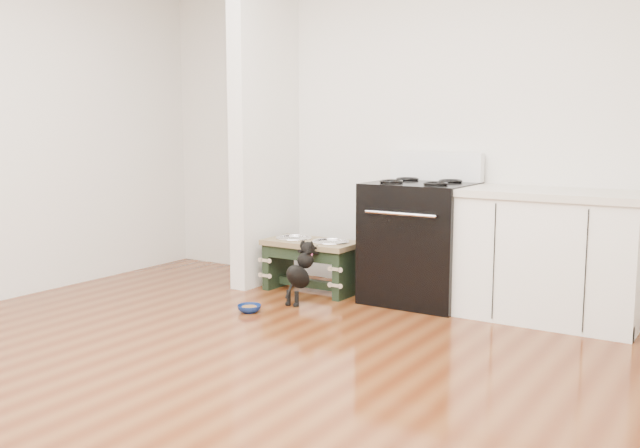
{
  "coord_description": "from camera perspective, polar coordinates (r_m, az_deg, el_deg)",
  "views": [
    {
      "loc": [
        2.5,
        -2.78,
        1.36
      ],
      "look_at": [
        -0.33,
        1.65,
        0.62
      ],
      "focal_mm": 40.0,
      "sensor_mm": 36.0,
      "label": 1
    }
  ],
  "objects": [
    {
      "name": "ground",
      "position": [
        3.98,
        -8.99,
        -12.09
      ],
      "size": [
        5.0,
        5.0,
        0.0
      ],
      "primitive_type": "plane",
      "color": "#4F220E",
      "rests_on": "ground"
    },
    {
      "name": "room_shell",
      "position": [
        3.75,
        -9.54,
        11.87
      ],
      "size": [
        5.0,
        5.0,
        5.0
      ],
      "color": "silver",
      "rests_on": "ground"
    },
    {
      "name": "partition_wall",
      "position": [
        6.11,
        -4.42,
        7.88
      ],
      "size": [
        0.15,
        0.8,
        2.7
      ],
      "primitive_type": "cube",
      "color": "silver",
      "rests_on": "ground"
    },
    {
      "name": "oven_range",
      "position": [
        5.5,
        8.01,
        -1.31
      ],
      "size": [
        0.76,
        0.69,
        1.14
      ],
      "color": "black",
      "rests_on": "ground"
    },
    {
      "name": "cabinet_run",
      "position": [
        5.2,
        17.96,
        -2.44
      ],
      "size": [
        1.24,
        0.64,
        0.91
      ],
      "color": "white",
      "rests_on": "ground"
    },
    {
      "name": "dog_feeder",
      "position": [
        5.8,
        -0.69,
        -2.52
      ],
      "size": [
        0.77,
        0.41,
        0.44
      ],
      "color": "black",
      "rests_on": "ground"
    },
    {
      "name": "puppy",
      "position": [
        5.44,
        -1.53,
        -3.69
      ],
      "size": [
        0.14,
        0.4,
        0.47
      ],
      "color": "black",
      "rests_on": "ground"
    },
    {
      "name": "floor_bowl",
      "position": [
        5.25,
        -5.68,
        -6.74
      ],
      "size": [
        0.22,
        0.22,
        0.05
      ],
      "rotation": [
        0.0,
        0.0,
        -0.3
      ],
      "color": "navy",
      "rests_on": "ground"
    }
  ]
}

